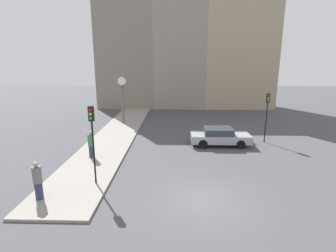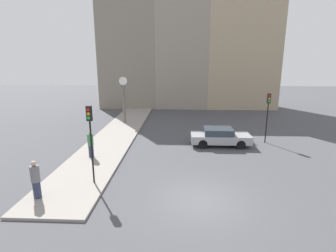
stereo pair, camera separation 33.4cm
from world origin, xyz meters
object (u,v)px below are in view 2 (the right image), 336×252
pedestrian_grey_jacket (36,180)px  pedestrian_green_hoodie (91,144)px  sedan_car (220,137)px  street_clock (124,100)px  traffic_light_far (268,108)px  traffic_light_near (90,129)px

pedestrian_grey_jacket → pedestrian_green_hoodie: 5.54m
pedestrian_grey_jacket → sedan_car: bearing=41.9°
street_clock → pedestrian_grey_jacket: size_ratio=2.60×
traffic_light_far → pedestrian_grey_jacket: size_ratio=2.16×
traffic_light_far → pedestrian_grey_jacket: (-13.56, -9.67, -1.79)m
sedan_car → street_clock: (-8.89, 6.80, 1.85)m
traffic_light_far → pedestrian_grey_jacket: traffic_light_far is taller
traffic_light_far → street_clock: street_clock is taller
street_clock → pedestrian_grey_jacket: bearing=-93.3°
traffic_light_near → pedestrian_green_hoodie: (-1.41, 3.80, -2.04)m
traffic_light_far → pedestrian_green_hoodie: 13.61m
traffic_light_near → street_clock: (-1.26, 13.88, -0.50)m
traffic_light_far → sedan_car: bearing=-166.6°
pedestrian_green_hoodie → sedan_car: bearing=20.0°
traffic_light_far → pedestrian_grey_jacket: 16.75m
sedan_car → traffic_light_far: traffic_light_far is taller
traffic_light_far → street_clock: size_ratio=0.83×
traffic_light_far → pedestrian_green_hoodie: size_ratio=2.20×
traffic_light_near → street_clock: 13.95m
pedestrian_green_hoodie → pedestrian_grey_jacket: bearing=-97.6°
traffic_light_far → pedestrian_grey_jacket: bearing=-144.5°
traffic_light_far → street_clock: bearing=155.0°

